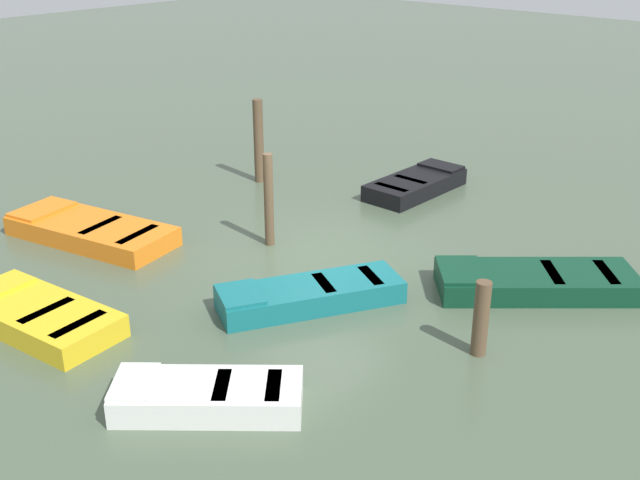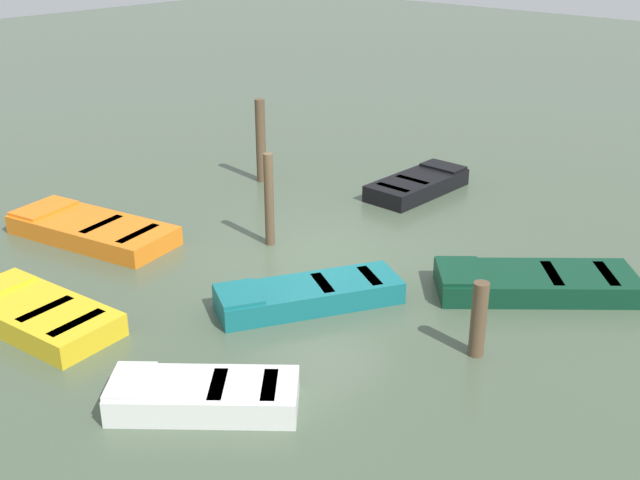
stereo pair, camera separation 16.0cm
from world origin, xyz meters
The scene contains 10 objects.
ground_plane centered at (0.00, 0.00, 0.00)m, with size 80.00×80.00×0.00m, color #475642.
rowboat_black centered at (4.44, 0.77, 0.22)m, with size 2.83×1.20×0.46m.
rowboat_orange centered at (-2.59, 4.20, 0.22)m, with size 2.19×3.90×0.46m.
rowboat_teal centered at (-1.71, -1.26, 0.22)m, with size 3.36×2.49×0.46m.
rowboat_yellow centered at (-5.29, 1.60, 0.22)m, with size 1.66×3.04×0.46m.
rowboat_dark_green centered at (1.42, -3.99, 0.22)m, with size 3.36×3.55×0.46m.
rowboat_white centered at (-4.94, -2.26, 0.22)m, with size 2.48×2.64×0.46m.
mooring_piling_mid_left centered at (-1.14, -4.34, 0.63)m, with size 0.25×0.25×1.26m, color brown.
mooring_piling_far_left centered at (2.48, 4.27, 1.06)m, with size 0.25×0.25×2.13m, color brown.
mooring_piling_center centered at (-0.25, 1.18, 0.98)m, with size 0.20×0.20×1.97m, color brown.
Camera 1 is at (-10.67, -9.45, 6.46)m, focal length 43.44 mm.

